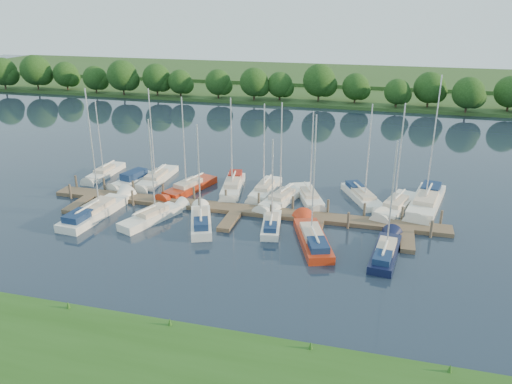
% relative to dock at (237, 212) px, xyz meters
% --- Properties ---
extents(ground, '(260.00, 260.00, 0.00)m').
position_rel_dock_xyz_m(ground, '(0.00, -7.31, -0.20)').
color(ground, black).
rests_on(ground, ground).
extents(near_bank, '(90.00, 10.00, 0.50)m').
position_rel_dock_xyz_m(near_bank, '(0.00, -23.31, 0.05)').
color(near_bank, '#224B15').
rests_on(near_bank, ground).
extents(dock, '(40.00, 6.00, 0.40)m').
position_rel_dock_xyz_m(dock, '(0.00, 0.00, 0.00)').
color(dock, brown).
rests_on(dock, ground).
extents(mooring_pilings, '(38.24, 2.84, 2.00)m').
position_rel_dock_xyz_m(mooring_pilings, '(0.00, 1.13, 0.40)').
color(mooring_pilings, '#473D33').
rests_on(mooring_pilings, ground).
extents(far_shore, '(180.00, 30.00, 0.60)m').
position_rel_dock_xyz_m(far_shore, '(0.00, 67.69, 0.10)').
color(far_shore, '#2A481B').
rests_on(far_shore, ground).
extents(distant_hill, '(220.00, 40.00, 1.40)m').
position_rel_dock_xyz_m(distant_hill, '(0.00, 92.69, 0.50)').
color(distant_hill, '#325324').
rests_on(distant_hill, ground).
extents(treeline, '(143.61, 8.98, 8.30)m').
position_rel_dock_xyz_m(treeline, '(-1.49, 54.62, 3.85)').
color(treeline, '#38281C').
rests_on(treeline, ground).
extents(sailboat_n_0, '(1.79, 7.23, 9.31)m').
position_rel_dock_xyz_m(sailboat_n_0, '(-18.44, 6.87, 0.07)').
color(sailboat_n_0, white).
rests_on(sailboat_n_0, ground).
extents(motorboat, '(3.26, 6.51, 1.78)m').
position_rel_dock_xyz_m(motorboat, '(-13.84, 5.18, 0.16)').
color(motorboat, white).
rests_on(motorboat, ground).
extents(sailboat_n_2, '(2.17, 8.73, 11.02)m').
position_rel_dock_xyz_m(sailboat_n_2, '(-11.65, 6.53, 0.07)').
color(sailboat_n_2, white).
rests_on(sailboat_n_2, ground).
extents(sailboat_n_3, '(4.07, 8.41, 10.80)m').
position_rel_dock_xyz_m(sailboat_n_3, '(-6.87, 4.47, 0.08)').
color(sailboat_n_3, '#AF2A10').
rests_on(sailboat_n_3, ground).
extents(sailboat_n_4, '(3.14, 8.36, 10.69)m').
position_rel_dock_xyz_m(sailboat_n_4, '(-2.27, 6.06, 0.14)').
color(sailboat_n_4, white).
rests_on(sailboat_n_4, ground).
extents(sailboat_n_5, '(2.20, 7.96, 10.16)m').
position_rel_dock_xyz_m(sailboat_n_5, '(1.32, 6.09, 0.07)').
color(sailboat_n_5, white).
rests_on(sailboat_n_5, ground).
extents(sailboat_n_6, '(3.87, 8.54, 10.79)m').
position_rel_dock_xyz_m(sailboat_n_6, '(3.61, 4.00, 0.07)').
color(sailboat_n_6, white).
rests_on(sailboat_n_6, ground).
extents(sailboat_n_7, '(4.17, 7.57, 9.72)m').
position_rel_dock_xyz_m(sailboat_n_7, '(6.31, 5.40, 0.07)').
color(sailboat_n_7, white).
rests_on(sailboat_n_7, ground).
extents(sailboat_n_8, '(5.06, 8.10, 10.51)m').
position_rel_dock_xyz_m(sailboat_n_8, '(11.73, 6.67, 0.11)').
color(sailboat_n_8, white).
rests_on(sailboat_n_8, ground).
extents(sailboat_n_9, '(4.30, 8.74, 11.14)m').
position_rel_dock_xyz_m(sailboat_n_9, '(14.95, 4.90, 0.08)').
color(sailboat_n_9, white).
rests_on(sailboat_n_9, ground).
extents(sailboat_n_10, '(4.40, 10.94, 13.62)m').
position_rel_dock_xyz_m(sailboat_n_10, '(17.94, 6.77, 0.13)').
color(sailboat_n_10, white).
rests_on(sailboat_n_10, ground).
extents(sailboat_s_0, '(3.03, 10.03, 12.64)m').
position_rel_dock_xyz_m(sailboat_s_0, '(-12.99, -3.79, 0.14)').
color(sailboat_s_0, white).
rests_on(sailboat_s_0, ground).
extents(sailboat_s_1, '(4.11, 7.71, 10.13)m').
position_rel_dock_xyz_m(sailboat_s_1, '(-7.17, -3.44, 0.09)').
color(sailboat_s_1, white).
rests_on(sailboat_s_1, ground).
extents(sailboat_s_2, '(4.01, 7.49, 9.92)m').
position_rel_dock_xyz_m(sailboat_s_2, '(-2.38, -3.44, 0.15)').
color(sailboat_s_2, white).
rests_on(sailboat_s_2, ground).
extents(sailboat_s_3, '(2.47, 6.73, 8.56)m').
position_rel_dock_xyz_m(sailboat_s_3, '(4.00, -2.12, 0.11)').
color(sailboat_s_3, white).
rests_on(sailboat_s_3, ground).
extents(sailboat_s_4, '(4.58, 9.00, 11.44)m').
position_rel_dock_xyz_m(sailboat_s_4, '(8.06, -4.16, 0.12)').
color(sailboat_s_4, '#AF2A10').
rests_on(sailboat_s_4, ground).
extents(sailboat_s_5, '(2.63, 7.87, 9.95)m').
position_rel_dock_xyz_m(sailboat_s_5, '(14.23, -5.10, 0.12)').
color(sailboat_s_5, black).
rests_on(sailboat_s_5, ground).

